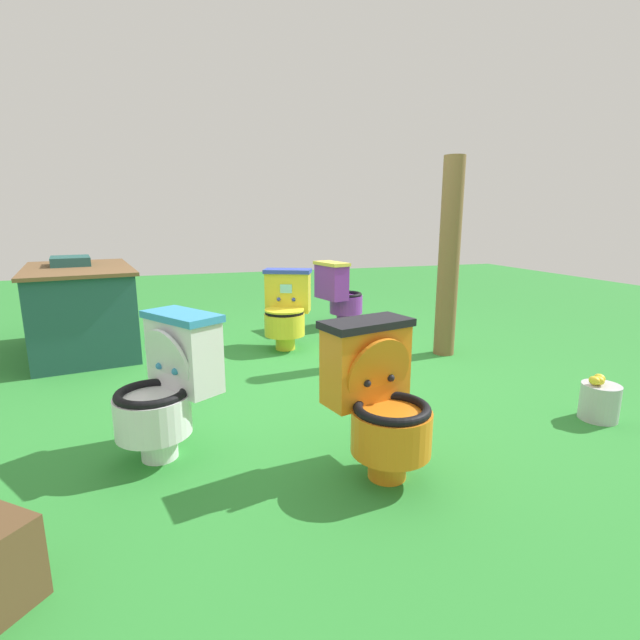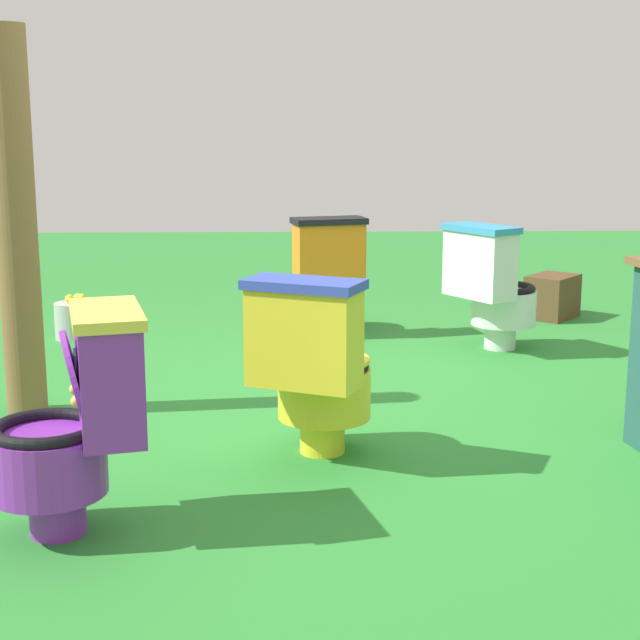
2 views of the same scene
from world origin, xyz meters
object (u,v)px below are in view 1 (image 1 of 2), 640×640
at_px(toilet_yellow, 286,309).
at_px(toilet_purple, 339,293).
at_px(toilet_white, 168,384).
at_px(wooden_post, 449,259).
at_px(toilet_orange, 379,397).
at_px(vendor_table, 82,308).
at_px(lemon_bucket, 599,401).

relative_size(toilet_yellow, toilet_purple, 1.00).
relative_size(toilet_white, wooden_post, 0.43).
bearing_deg(toilet_yellow, wooden_post, 177.77).
distance_m(toilet_orange, toilet_white, 1.06).
height_order(toilet_orange, toilet_white, same).
distance_m(toilet_orange, vendor_table, 3.21).
bearing_deg(toilet_orange, vendor_table, -72.38).
relative_size(toilet_white, lemon_bucket, 2.63).
bearing_deg(wooden_post, toilet_orange, 139.28).
bearing_deg(lemon_bucket, toilet_yellow, 33.47).
bearing_deg(wooden_post, lemon_bucket, -175.40).
bearing_deg(vendor_table, toilet_purple, -85.53).
height_order(toilet_purple, vendor_table, vendor_table).
xyz_separation_m(toilet_orange, toilet_white, (0.49, 0.94, 0.00)).
relative_size(toilet_white, toilet_purple, 1.00).
height_order(toilet_yellow, toilet_orange, same).
relative_size(toilet_orange, lemon_bucket, 2.63).
bearing_deg(wooden_post, vendor_table, 70.23).
bearing_deg(toilet_white, vendor_table, -14.93).
distance_m(toilet_purple, wooden_post, 1.49).
distance_m(toilet_purple, lemon_bucket, 2.90).
relative_size(toilet_yellow, vendor_table, 0.46).
xyz_separation_m(toilet_purple, lemon_bucket, (-2.81, -0.64, -0.26)).
height_order(wooden_post, lemon_bucket, wooden_post).
bearing_deg(toilet_white, toilet_purple, -69.80).
relative_size(toilet_yellow, toilet_white, 1.00).
distance_m(toilet_purple, vendor_table, 2.57).
bearing_deg(toilet_white, toilet_yellow, -63.70).
bearing_deg(toilet_yellow, vendor_table, 9.30).
xyz_separation_m(vendor_table, lemon_bucket, (-2.61, -3.21, -0.28)).
distance_m(toilet_yellow, toilet_purple, 1.02).
distance_m(toilet_white, lemon_bucket, 2.50).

